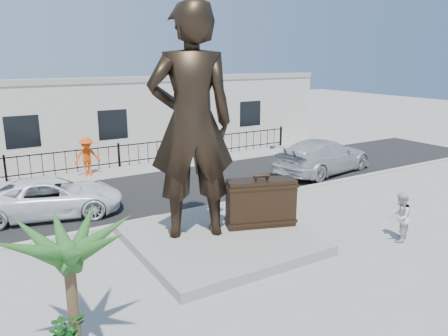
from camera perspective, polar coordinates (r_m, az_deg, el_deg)
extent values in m
plane|color=#9E9991|center=(13.21, 4.62, -11.58)|extent=(100.00, 100.00, 0.00)
cube|color=black|center=(19.78, -9.10, -2.76)|extent=(40.00, 7.00, 0.01)
cube|color=#A5A399|center=(16.73, -4.49, -5.63)|extent=(40.00, 0.25, 0.12)
cube|color=#9E9991|center=(23.40, -12.86, -0.25)|extent=(40.00, 2.50, 0.02)
cube|color=gray|center=(14.03, -0.69, -9.24)|extent=(5.20, 5.20, 0.30)
cube|color=black|center=(24.01, -13.56, 1.53)|extent=(22.00, 0.10, 1.20)
cube|color=silver|center=(27.71, -16.49, 6.38)|extent=(28.00, 7.00, 4.40)
imported|color=black|center=(13.14, -4.27, 5.82)|extent=(2.97, 2.42, 7.05)
cube|color=#2F2013|center=(14.49, 4.84, -4.53)|extent=(2.35, 1.41, 1.58)
imported|color=silver|center=(15.05, 22.01, -5.96)|extent=(0.97, 0.88, 1.62)
imported|color=white|center=(17.41, -21.59, -3.55)|extent=(5.49, 3.46, 1.41)
imported|color=#B4B5B9|center=(22.71, 12.82, 1.54)|extent=(6.23, 3.40, 1.71)
imported|color=#F94D0D|center=(22.53, -17.44, 1.43)|extent=(1.25, 0.72, 1.93)
imported|color=#226924|center=(9.22, -19.89, -19.31)|extent=(0.79, 0.71, 0.78)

